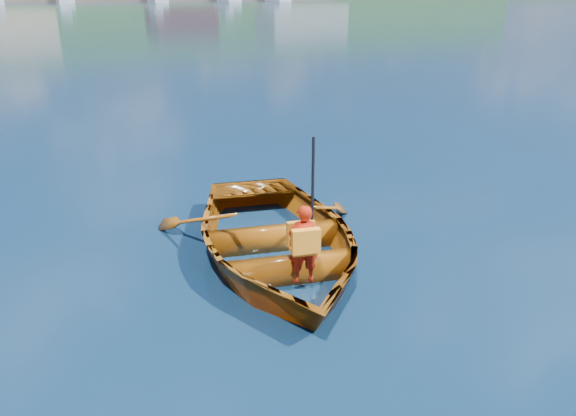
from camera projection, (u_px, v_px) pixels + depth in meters
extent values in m
plane|color=#0E2D47|center=(192.00, 250.00, 7.94)|extent=(600.00, 600.00, 0.00)
imported|color=brown|center=(275.00, 238.00, 7.59)|extent=(3.93, 4.90, 0.90)
imported|color=#B01D0A|center=(303.00, 244.00, 6.70)|extent=(0.41, 0.31, 1.00)
cube|color=orange|center=(306.00, 241.00, 6.56)|extent=(0.35, 0.17, 0.30)
cube|color=orange|center=(301.00, 233.00, 6.78)|extent=(0.35, 0.15, 0.30)
cube|color=orange|center=(303.00, 251.00, 6.73)|extent=(0.34, 0.28, 0.05)
cylinder|color=black|center=(312.00, 209.00, 6.73)|extent=(0.04, 0.04, 1.78)
cube|color=brown|center=(45.00, 1.00, 134.99)|extent=(160.03, 5.78, 0.80)
cube|color=silver|center=(64.00, 0.00, 132.29)|extent=(3.37, 12.04, 1.71)
cube|color=silver|center=(157.00, 0.00, 141.03)|extent=(3.28, 11.73, 1.68)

